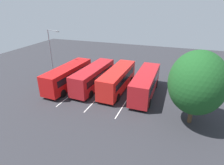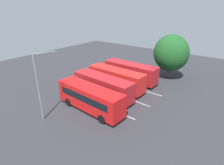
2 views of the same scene
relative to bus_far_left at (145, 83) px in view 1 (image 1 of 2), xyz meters
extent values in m
plane|color=#2B2B30|center=(-0.60, 5.75, -1.79)|extent=(64.28, 64.28, 0.00)
cube|color=#AD191E|center=(-0.03, 0.00, 0.02)|extent=(9.68, 2.66, 2.85)
cube|color=#19232D|center=(4.74, -0.10, 0.78)|extent=(0.17, 2.16, 1.20)
cube|color=#19232D|center=(-0.01, 1.20, 0.36)|extent=(8.09, 0.25, 0.91)
cube|color=#19232D|center=(-0.06, -1.20, 0.36)|extent=(8.09, 0.25, 0.91)
cube|color=black|center=(4.76, -0.10, 1.26)|extent=(0.14, 1.96, 0.32)
cube|color=black|center=(4.77, -0.10, -1.19)|extent=(0.15, 2.26, 0.36)
cylinder|color=black|center=(3.07, 1.10, -1.25)|extent=(1.10, 0.30, 1.09)
cylinder|color=black|center=(3.02, -1.23, -1.25)|extent=(1.10, 0.30, 1.09)
cylinder|color=black|center=(-3.09, 1.23, -1.25)|extent=(1.10, 0.30, 1.09)
cylinder|color=black|center=(-3.14, -1.10, -1.25)|extent=(1.10, 0.30, 1.09)
cube|color=red|center=(0.07, 4.04, 0.02)|extent=(9.72, 2.84, 2.85)
cube|color=black|center=(4.84, 3.85, 0.78)|extent=(0.21, 2.16, 1.20)
cube|color=black|center=(0.12, 5.24, 0.36)|extent=(8.08, 0.40, 0.91)
cube|color=black|center=(0.03, 2.85, 0.36)|extent=(8.08, 0.40, 0.91)
cube|color=black|center=(4.86, 3.85, 1.26)|extent=(0.18, 1.97, 0.32)
cube|color=black|center=(4.87, 3.85, -1.19)|extent=(0.19, 2.26, 0.36)
cylinder|color=black|center=(3.20, 5.09, -1.25)|extent=(1.10, 0.32, 1.09)
cylinder|color=black|center=(3.11, 2.75, -1.25)|extent=(1.10, 0.32, 1.09)
cylinder|color=black|center=(-2.96, 5.33, -1.25)|extent=(1.10, 0.32, 1.09)
cylinder|color=black|center=(-3.05, 3.00, -1.25)|extent=(1.10, 0.32, 1.09)
cube|color=#AD191E|center=(-0.21, 7.69, 0.02)|extent=(9.77, 3.07, 2.85)
cube|color=black|center=(4.56, 7.38, 0.78)|extent=(0.26, 2.16, 1.20)
cube|color=black|center=(-0.13, 8.88, 0.36)|extent=(8.07, 0.61, 0.91)
cube|color=black|center=(-0.28, 6.49, 0.36)|extent=(8.07, 0.61, 0.91)
cube|color=black|center=(4.58, 7.38, 1.26)|extent=(0.23, 1.97, 0.32)
cube|color=black|center=(4.59, 7.38, -1.19)|extent=(0.25, 2.26, 0.36)
cylinder|color=black|center=(2.94, 8.65, -1.25)|extent=(1.11, 0.35, 1.09)
cylinder|color=black|center=(2.79, 6.32, -1.25)|extent=(1.11, 0.35, 1.09)
cylinder|color=black|center=(-3.20, 9.05, -1.25)|extent=(1.11, 0.35, 1.09)
cylinder|color=black|center=(-3.35, 6.72, -1.25)|extent=(1.11, 0.35, 1.09)
cube|color=red|center=(-1.20, 11.39, 0.02)|extent=(9.76, 3.05, 2.85)
cube|color=black|center=(3.56, 11.09, 0.78)|extent=(0.25, 2.16, 1.20)
cube|color=black|center=(-1.13, 12.58, 0.36)|extent=(8.08, 0.58, 0.91)
cube|color=black|center=(-1.27, 10.19, 0.36)|extent=(8.08, 0.58, 0.91)
cube|color=black|center=(3.58, 11.09, 1.26)|extent=(0.22, 1.97, 0.32)
cube|color=black|center=(3.59, 11.09, -1.19)|extent=(0.24, 2.26, 0.36)
cylinder|color=black|center=(1.95, 12.36, -1.25)|extent=(1.11, 0.35, 1.09)
cylinder|color=black|center=(1.80, 10.03, -1.25)|extent=(1.11, 0.35, 1.09)
cylinder|color=black|center=(-4.20, 12.74, -1.25)|extent=(1.11, 0.35, 1.09)
cylinder|color=black|center=(-4.35, 10.42, -1.25)|extent=(1.11, 0.35, 1.09)
cylinder|color=#232833|center=(5.87, 3.45, -1.40)|extent=(0.13, 0.13, 0.79)
cylinder|color=#232833|center=(5.81, 3.60, -1.40)|extent=(0.13, 0.13, 0.79)
cylinder|color=navy|center=(5.84, 3.52, -0.69)|extent=(0.42, 0.42, 0.62)
sphere|color=tan|center=(5.84, 3.52, -0.27)|extent=(0.21, 0.21, 0.21)
cylinder|color=gray|center=(1.82, 16.36, 2.18)|extent=(0.16, 0.16, 7.94)
cylinder|color=gray|center=(1.57, 15.27, 6.05)|extent=(0.59, 2.19, 0.10)
cube|color=slate|center=(1.33, 14.19, 5.97)|extent=(0.32, 0.59, 0.14)
cylinder|color=#4C3823|center=(-4.75, -5.69, -0.61)|extent=(0.44, 0.44, 2.35)
ellipsoid|color=#194C1E|center=(-4.75, -5.69, 2.87)|extent=(6.17, 5.55, 6.48)
cube|color=silver|center=(-0.60, 1.88, -1.79)|extent=(12.58, 0.53, 0.01)
cube|color=silver|center=(-0.60, 5.75, -1.79)|extent=(12.58, 0.53, 0.01)
cube|color=silver|center=(-0.60, 9.62, -1.79)|extent=(12.58, 0.53, 0.01)
camera|label=1|loc=(-23.11, -3.27, 10.20)|focal=29.45mm
camera|label=2|loc=(-16.05, 26.41, 10.83)|focal=30.04mm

